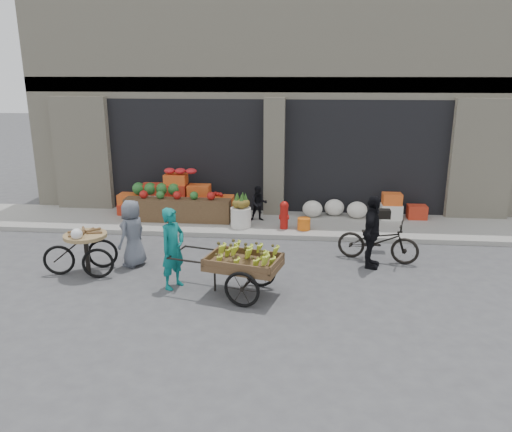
# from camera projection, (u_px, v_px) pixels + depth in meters

# --- Properties ---
(ground) EXTENTS (80.00, 80.00, 0.00)m
(ground) POSITION_uv_depth(u_px,v_px,m) (257.00, 291.00, 9.26)
(ground) COLOR #424244
(ground) RESTS_ON ground
(sidewalk) EXTENTS (18.00, 2.20, 0.12)m
(sidewalk) POSITION_uv_depth(u_px,v_px,m) (271.00, 224.00, 13.17)
(sidewalk) COLOR gray
(sidewalk) RESTS_ON ground
(building) EXTENTS (14.00, 6.45, 7.00)m
(building) POSITION_uv_depth(u_px,v_px,m) (281.00, 90.00, 16.02)
(building) COLOR beige
(building) RESTS_ON ground
(fruit_display) EXTENTS (3.10, 1.12, 1.24)m
(fruit_display) POSITION_uv_depth(u_px,v_px,m) (181.00, 197.00, 13.50)
(fruit_display) COLOR red
(fruit_display) RESTS_ON sidewalk
(pineapple_bin) EXTENTS (0.52, 0.52, 0.50)m
(pineapple_bin) POSITION_uv_depth(u_px,v_px,m) (241.00, 217.00, 12.67)
(pineapple_bin) COLOR silver
(pineapple_bin) RESTS_ON sidewalk
(fire_hydrant) EXTENTS (0.22, 0.22, 0.71)m
(fire_hydrant) POSITION_uv_depth(u_px,v_px,m) (284.00, 214.00, 12.49)
(fire_hydrant) COLOR #A5140F
(fire_hydrant) RESTS_ON sidewalk
(orange_bucket) EXTENTS (0.32, 0.32, 0.30)m
(orange_bucket) POSITION_uv_depth(u_px,v_px,m) (304.00, 224.00, 12.46)
(orange_bucket) COLOR orange
(orange_bucket) RESTS_ON sidewalk
(right_bay_goods) EXTENTS (3.35, 0.60, 0.70)m
(right_bay_goods) POSITION_uv_depth(u_px,v_px,m) (370.00, 208.00, 13.40)
(right_bay_goods) COLOR silver
(right_bay_goods) RESTS_ON sidewalk
(seated_person) EXTENTS (0.51, 0.43, 0.93)m
(seated_person) POSITION_uv_depth(u_px,v_px,m) (259.00, 203.00, 13.15)
(seated_person) COLOR black
(seated_person) RESTS_ON sidewalk
(banana_cart) EXTENTS (2.35, 1.38, 0.92)m
(banana_cart) POSITION_uv_depth(u_px,v_px,m) (241.00, 260.00, 8.93)
(banana_cart) COLOR brown
(banana_cart) RESTS_ON ground
(vendor_woman) EXTENTS (0.59, 0.67, 1.55)m
(vendor_woman) POSITION_uv_depth(u_px,v_px,m) (173.00, 248.00, 9.24)
(vendor_woman) COLOR #0E6D6B
(vendor_woman) RESTS_ON ground
(tricycle_cart) EXTENTS (1.46, 1.01, 0.95)m
(tricycle_cart) POSITION_uv_depth(u_px,v_px,m) (86.00, 247.00, 9.94)
(tricycle_cart) COLOR #9E7F51
(tricycle_cart) RESTS_ON ground
(vendor_grey) EXTENTS (0.67, 0.81, 1.42)m
(vendor_grey) POSITION_uv_depth(u_px,v_px,m) (132.00, 233.00, 10.32)
(vendor_grey) COLOR slate
(vendor_grey) RESTS_ON ground
(bicycle) EXTENTS (1.81, 1.04, 0.90)m
(bicycle) POSITION_uv_depth(u_px,v_px,m) (378.00, 241.00, 10.66)
(bicycle) COLOR black
(bicycle) RESTS_ON ground
(cyclist) EXTENTS (0.60, 0.96, 1.53)m
(cyclist) POSITION_uv_depth(u_px,v_px,m) (372.00, 232.00, 10.21)
(cyclist) COLOR black
(cyclist) RESTS_ON ground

